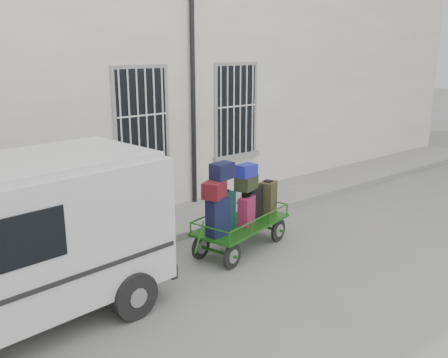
% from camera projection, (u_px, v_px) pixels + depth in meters
% --- Properties ---
extents(ground, '(80.00, 80.00, 0.00)m').
position_uv_depth(ground, '(246.00, 255.00, 9.40)').
color(ground, slate).
rests_on(ground, ground).
extents(building, '(24.00, 5.15, 6.00)m').
position_uv_depth(building, '(104.00, 79.00, 12.74)').
color(building, beige).
rests_on(building, ground).
extents(sidewalk, '(24.00, 1.70, 0.15)m').
position_uv_depth(sidewalk, '(179.00, 220.00, 11.03)').
color(sidewalk, slate).
rests_on(sidewalk, ground).
extents(luggage_cart, '(2.47, 1.41, 1.82)m').
position_uv_depth(luggage_cart, '(240.00, 208.00, 9.38)').
color(luggage_cart, black).
rests_on(luggage_cart, ground).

